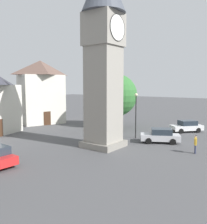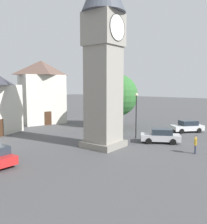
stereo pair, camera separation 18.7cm
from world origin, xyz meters
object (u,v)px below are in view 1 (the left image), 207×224
(pedestrian, at_px, (195,142))
(tree, at_px, (116,95))
(car_red_corner, at_px, (160,136))
(lamp_post, at_px, (136,108))
(car_silver_kerb, at_px, (187,126))
(building_shop_left, at_px, (41,92))
(clock_tower, at_px, (103,38))

(pedestrian, relative_size, tree, 0.22)
(car_red_corner, relative_size, lamp_post, 0.85)
(pedestrian, height_order, tree, tree)
(car_silver_kerb, distance_m, tree, 10.60)
(car_silver_kerb, bearing_deg, tree, 104.70)
(car_red_corner, distance_m, lamp_post, 4.23)
(car_red_corner, distance_m, pedestrian, 4.72)
(tree, bearing_deg, car_red_corner, -119.42)
(car_red_corner, distance_m, building_shop_left, 21.64)
(car_red_corner, xyz_separation_m, lamp_post, (0.37, 3.22, 2.71))
(pedestrian, xyz_separation_m, tree, (7.26, 13.49, 3.66))
(car_silver_kerb, height_order, tree, tree)
(lamp_post, bearing_deg, car_red_corner, -96.62)
(pedestrian, bearing_deg, clock_tower, 110.15)
(pedestrian, bearing_deg, car_red_corner, 64.29)
(pedestrian, xyz_separation_m, building_shop_left, (3.45, 25.40, 4.08))
(clock_tower, bearing_deg, tree, 27.84)
(car_red_corner, relative_size, pedestrian, 2.62)
(clock_tower, xyz_separation_m, building_shop_left, (6.42, 17.31, -5.49))
(clock_tower, distance_m, lamp_post, 8.94)
(car_red_corner, bearing_deg, pedestrian, -115.71)
(car_silver_kerb, relative_size, tree, 0.55)
(car_silver_kerb, height_order, building_shop_left, building_shop_left)
(clock_tower, height_order, lamp_post, clock_tower)
(pedestrian, bearing_deg, building_shop_left, 82.27)
(car_red_corner, height_order, lamp_post, lamp_post)
(car_silver_kerb, xyz_separation_m, building_shop_left, (-6.31, 21.44, 4.33))
(car_silver_kerb, height_order, car_red_corner, same)
(clock_tower, relative_size, car_red_corner, 4.11)
(clock_tower, relative_size, building_shop_left, 1.82)
(car_silver_kerb, bearing_deg, clock_tower, 162.03)
(building_shop_left, distance_m, lamp_post, 18.04)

